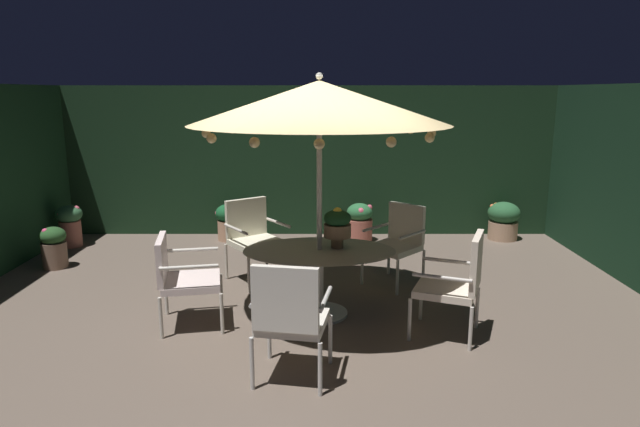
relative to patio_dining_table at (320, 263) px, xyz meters
The scene contains 15 objects.
ground_plane 0.62m from the patio_dining_table, 148.53° to the right, with size 8.52×7.62×0.02m, color brown.
hedge_backdrop_rear 3.62m from the patio_dining_table, 92.76° to the left, with size 8.52×0.30×2.44m, color black.
patio_dining_table is the anchor object (origin of this frame).
patio_umbrella 1.66m from the patio_dining_table, 37.59° to the left, with size 2.61×2.61×2.52m.
centerpiece_planter 0.45m from the patio_dining_table, 18.37° to the left, with size 0.29×0.29×0.43m.
patio_chair_north 1.42m from the patio_dining_table, 169.42° to the right, with size 0.71×0.73×0.93m.
patio_chair_northeast 1.42m from the patio_dining_table, 99.56° to the right, with size 0.67×0.66×1.04m.
patio_chair_east 1.43m from the patio_dining_table, 21.70° to the right, with size 0.76×0.75×1.03m.
patio_chair_southeast 1.42m from the patio_dining_table, 46.46° to the left, with size 0.80×0.80×0.98m.
patio_chair_south 1.43m from the patio_dining_table, 125.73° to the left, with size 0.86×0.86×1.01m.
potted_plant_front_corner 4.68m from the patio_dining_table, 145.25° to the left, with size 0.39×0.39×0.65m.
potted_plant_left_far 3.38m from the patio_dining_table, 115.67° to the left, with size 0.41×0.42×0.59m.
potted_plant_back_right 4.29m from the patio_dining_table, 46.14° to the left, with size 0.51×0.51×0.61m.
potted_plant_back_center 3.06m from the patio_dining_table, 77.93° to the left, with size 0.41×0.41×0.61m.
potted_plant_right_near 3.94m from the patio_dining_table, 155.87° to the left, with size 0.34×0.34×0.57m.
Camera 1 is at (0.18, -5.40, 2.34)m, focal length 30.75 mm.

